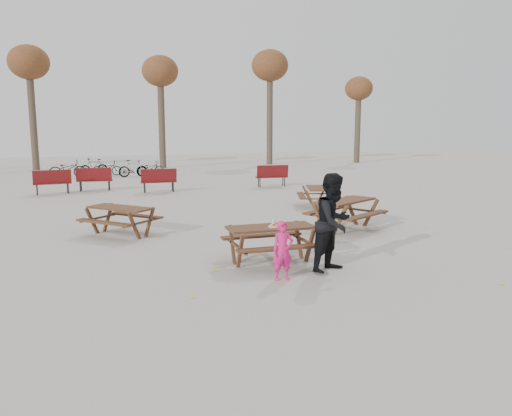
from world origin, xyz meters
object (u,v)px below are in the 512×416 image
object	(u,v)px
main_picnic_table	(271,235)
picnic_table_far	(316,197)
adult	(334,223)
picnic_table_north	(121,221)
picnic_table_east	(346,215)
child	(283,251)
food_tray	(273,227)
soda_bottle	(273,224)

from	to	relation	value
main_picnic_table	picnic_table_far	bearing A→B (deg)	58.05
adult	picnic_table_north	distance (m)	6.03
adult	picnic_table_east	bearing A→B (deg)	29.93
main_picnic_table	child	bearing A→B (deg)	-99.14
child	picnic_table_north	world-z (taller)	child
food_tray	soda_bottle	bearing A→B (deg)	-137.27
picnic_table_north	picnic_table_far	bearing A→B (deg)	67.65
soda_bottle	picnic_table_north	world-z (taller)	soda_bottle
soda_bottle	main_picnic_table	bearing A→B (deg)	89.10
child	picnic_table_north	bearing A→B (deg)	117.72
main_picnic_table	picnic_table_north	xyz separation A→B (m)	(-2.83, 3.72, -0.21)
picnic_table_east	picnic_table_far	world-z (taller)	picnic_table_east
main_picnic_table	adult	size ratio (longest dim) A/B	0.93
child	picnic_table_far	world-z (taller)	child
food_tray	adult	xyz separation A→B (m)	(0.96, -0.79, 0.17)
main_picnic_table	picnic_table_north	world-z (taller)	main_picnic_table
picnic_table_east	picnic_table_far	xyz separation A→B (m)	(0.90, 3.87, -0.07)
main_picnic_table	soda_bottle	distance (m)	0.30
adult	picnic_table_far	world-z (taller)	adult
main_picnic_table	child	size ratio (longest dim) A/B	1.62
food_tray	adult	size ratio (longest dim) A/B	0.09
food_tray	picnic_table_east	size ratio (longest dim) A/B	0.09
soda_bottle	adult	distance (m)	1.25
main_picnic_table	picnic_table_east	distance (m)	3.99
child	picnic_table_far	bearing A→B (deg)	60.55
main_picnic_table	child	distance (m)	1.21
main_picnic_table	picnic_table_north	bearing A→B (deg)	127.33
main_picnic_table	adult	bearing A→B (deg)	-43.85
picnic_table_far	picnic_table_east	bearing A→B (deg)	-174.61
child	main_picnic_table	bearing A→B (deg)	80.27
soda_bottle	picnic_table_north	bearing A→B (deg)	126.23
adult	soda_bottle	bearing A→B (deg)	112.58
picnic_table_far	child	bearing A→B (deg)	169.69
soda_bottle	child	xyz separation A→B (m)	(-0.19, -1.04, -0.29)
soda_bottle	picnic_table_east	distance (m)	4.11
picnic_table_east	picnic_table_north	xyz separation A→B (m)	(-5.92, 1.19, -0.04)
picnic_table_east	picnic_table_north	world-z (taller)	picnic_table_east
picnic_table_east	soda_bottle	bearing A→B (deg)	-168.68
main_picnic_table	picnic_table_north	size ratio (longest dim) A/B	1.04
adult	picnic_table_far	size ratio (longest dim) A/B	1.22
adult	food_tray	bearing A→B (deg)	112.10
soda_bottle	food_tray	bearing A→B (deg)	42.73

